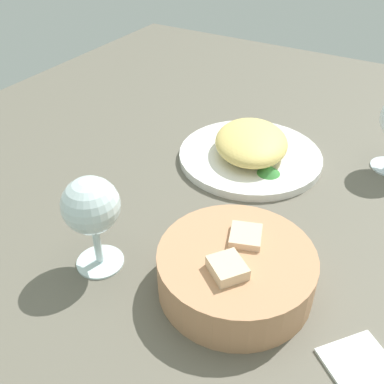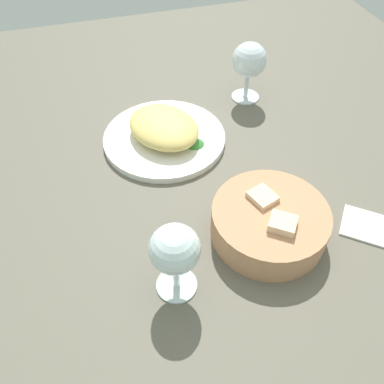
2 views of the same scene
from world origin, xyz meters
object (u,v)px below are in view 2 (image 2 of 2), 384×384
(plate, at_px, (164,138))
(bread_basket, at_px, (269,222))
(wine_glass_near, at_px, (175,252))
(wine_glass_far, at_px, (249,62))
(folded_napkin, at_px, (375,228))

(plate, bearing_deg, bread_basket, 20.91)
(plate, height_order, wine_glass_near, wine_glass_near)
(wine_glass_far, relative_size, folded_napkin, 1.22)
(plate, xyz_separation_m, bread_basket, (0.28, 0.11, 0.02))
(wine_glass_far, bearing_deg, folded_napkin, 8.81)
(folded_napkin, bearing_deg, wine_glass_near, -139.65)
(wine_glass_near, height_order, wine_glass_far, wine_glass_far)
(plate, relative_size, folded_napkin, 2.29)
(wine_glass_near, xyz_separation_m, folded_napkin, (-0.01, 0.35, -0.09))
(plate, bearing_deg, folded_napkin, 41.18)
(bread_basket, height_order, folded_napkin, bread_basket)
(bread_basket, xyz_separation_m, folded_napkin, (0.05, 0.18, -0.03))
(wine_glass_near, xyz_separation_m, wine_glass_far, (-0.44, 0.29, 0.00))
(wine_glass_far, bearing_deg, wine_glass_near, -33.23)
(folded_napkin, bearing_deg, bread_basket, -155.11)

